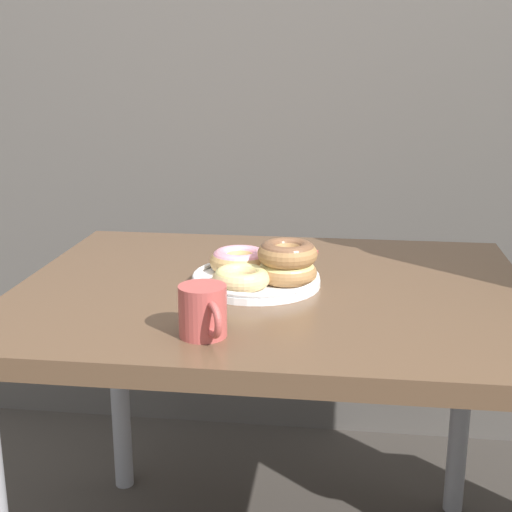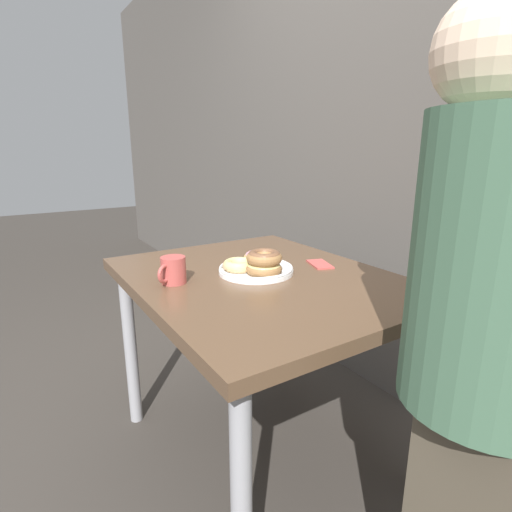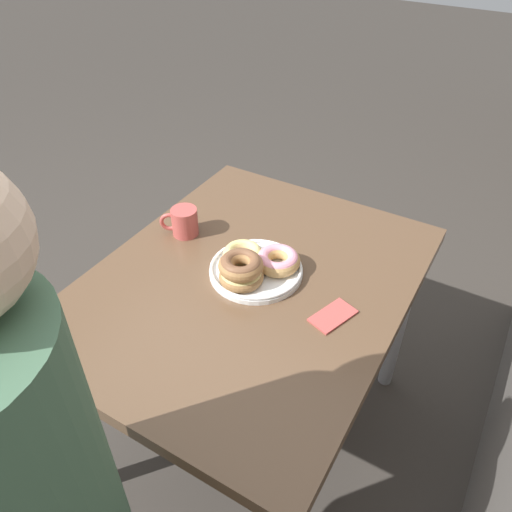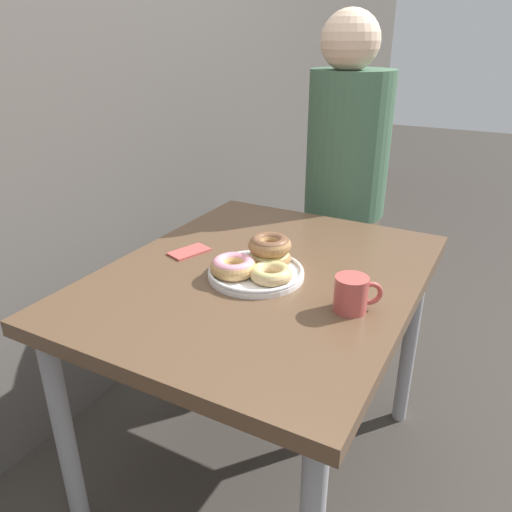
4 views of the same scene
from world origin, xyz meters
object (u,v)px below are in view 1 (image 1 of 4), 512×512
napkin (289,252)px  coffee_mug (203,311)px  dining_table (272,324)px  donut_plate (261,268)px

napkin → coffee_mug: bearing=-100.2°
dining_table → donut_plate: 0.12m
dining_table → coffee_mug: bearing=-106.5°
napkin → donut_plate: bearing=-98.1°
dining_table → napkin: size_ratio=7.62×
donut_plate → coffee_mug: size_ratio=2.54×
dining_table → donut_plate: size_ratio=3.75×
donut_plate → coffee_mug: (-0.06, -0.28, 0.01)m
coffee_mug → dining_table: bearing=73.5°
dining_table → coffee_mug: 0.32m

